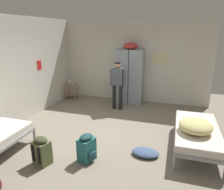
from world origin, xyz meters
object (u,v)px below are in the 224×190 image
at_px(person_traveler, 118,81).
at_px(clothes_pile_denim, 145,152).
at_px(shelf_unit, 71,90).
at_px(locker_bank, 130,75).
at_px(water_bottle, 69,81).
at_px(bed_right, 197,132).
at_px(backpack_teal, 87,148).
at_px(lotion_bottle, 72,83).
at_px(bedding_heap, 196,126).
at_px(backpack_olive, 42,151).

relative_size(person_traveler, clothes_pile_denim, 2.80).
distance_m(shelf_unit, clothes_pile_denim, 4.34).
bearing_deg(shelf_unit, locker_bank, 6.26).
height_order(shelf_unit, water_bottle, water_bottle).
xyz_separation_m(water_bottle, clothes_pile_denim, (3.28, -2.94, -0.61)).
bearing_deg(bed_right, backpack_teal, -151.67).
relative_size(bed_right, lotion_bottle, 14.52).
bearing_deg(shelf_unit, lotion_bottle, -29.74).
height_order(locker_bank, backpack_teal, locker_bank).
distance_m(bedding_heap, backpack_olive, 3.05).
bearing_deg(backpack_teal, shelf_unit, 121.89).
bearing_deg(backpack_olive, lotion_bottle, 109.09).
relative_size(shelf_unit, bed_right, 0.30).
bearing_deg(clothes_pile_denim, backpack_olive, -155.23).
relative_size(locker_bank, shelf_unit, 3.63).
bearing_deg(person_traveler, bedding_heap, -42.40).
height_order(bed_right, person_traveler, person_traveler).
bearing_deg(water_bottle, person_traveler, -15.15).
bearing_deg(lotion_bottle, bedding_heap, -31.61).
height_order(person_traveler, backpack_olive, person_traveler).
bearing_deg(backpack_olive, bed_right, 27.03).
relative_size(person_traveler, lotion_bottle, 11.77).
distance_m(bedding_heap, lotion_bottle, 4.77).
bearing_deg(shelf_unit, backpack_olive, -70.15).
height_order(shelf_unit, backpack_olive, shelf_unit).
height_order(bedding_heap, water_bottle, water_bottle).
relative_size(shelf_unit, bedding_heap, 0.79).
bearing_deg(lotion_bottle, person_traveler, -14.59).
bearing_deg(bed_right, water_bottle, 151.20).
xyz_separation_m(bed_right, clothes_pile_denim, (-0.99, -0.59, -0.32)).
xyz_separation_m(bed_right, water_bottle, (-4.27, 2.35, 0.28)).
xyz_separation_m(locker_bank, lotion_bottle, (-2.07, -0.28, -0.34)).
height_order(bed_right, lotion_bottle, lotion_bottle).
height_order(person_traveler, lotion_bottle, person_traveler).
height_order(locker_bank, water_bottle, locker_bank).
height_order(water_bottle, backpack_teal, water_bottle).
distance_m(bedding_heap, backpack_teal, 2.21).
xyz_separation_m(shelf_unit, lotion_bottle, (0.07, -0.04, 0.28)).
height_order(person_traveler, backpack_teal, person_traveler).
height_order(bed_right, bedding_heap, bedding_heap).
relative_size(bed_right, bedding_heap, 2.63).
relative_size(bed_right, clothes_pile_denim, 3.45).
bearing_deg(person_traveler, bed_right, -38.51).
bearing_deg(bedding_heap, water_bottle, 148.71).
xyz_separation_m(water_bottle, backpack_olive, (1.44, -3.79, -0.41)).
bearing_deg(bedding_heap, locker_bank, 125.59).
height_order(locker_bank, backpack_olive, locker_bank).
bearing_deg(locker_bank, clothes_pile_denim, -71.46).
relative_size(backpack_teal, clothes_pile_denim, 1.00).
bearing_deg(bed_right, person_traveler, 141.49).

